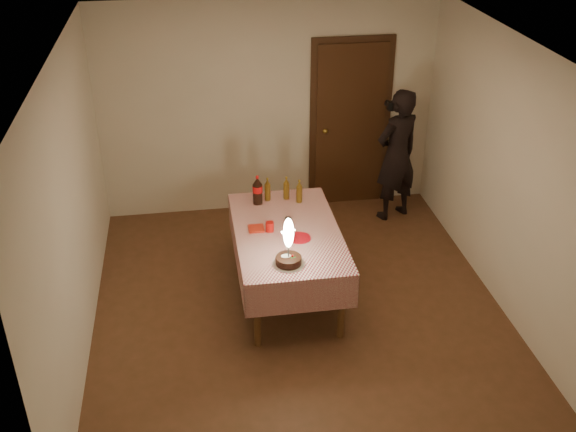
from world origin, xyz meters
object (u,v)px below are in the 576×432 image
object	(u,v)px
dining_table	(287,239)
amber_bottle_right	(299,192)
birthday_cake	(289,251)
amber_bottle_left	(268,190)
clear_cup	(288,222)
photographer	(397,155)
red_cup	(270,227)
red_plate	(299,238)
cola_bottle	(258,190)
amber_bottle_mid	(286,189)

from	to	relation	value
dining_table	amber_bottle_right	distance (m)	0.65
dining_table	birthday_cake	xyz separation A→B (m)	(-0.08, -0.59, 0.24)
amber_bottle_left	clear_cup	bearing A→B (deg)	-77.65
dining_table	photographer	distance (m)	2.12
clear_cup	amber_bottle_right	world-z (taller)	amber_bottle_right
amber_bottle_left	amber_bottle_right	xyz separation A→B (m)	(0.32, -0.10, 0.00)
dining_table	clear_cup	size ratio (longest dim) A/B	19.11
birthday_cake	red_cup	xyz separation A→B (m)	(-0.09, 0.60, -0.09)
red_plate	cola_bottle	xyz separation A→B (m)	(-0.31, 0.76, 0.15)
dining_table	birthday_cake	distance (m)	0.64
photographer	red_plate	bearing A→B (deg)	-132.03
dining_table	amber_bottle_mid	size ratio (longest dim) A/B	6.75
red_cup	cola_bottle	size ratio (longest dim) A/B	0.31
cola_bottle	birthday_cake	bearing A→B (deg)	-83.30
amber_bottle_mid	birthday_cake	bearing A→B (deg)	-97.87
amber_bottle_left	birthday_cake	bearing A→B (deg)	-88.75
amber_bottle_mid	photographer	distance (m)	1.65
birthday_cake	red_plate	world-z (taller)	birthday_cake
birthday_cake	photographer	distance (m)	2.60
dining_table	photographer	bearing A→B (deg)	43.17
cola_bottle	photographer	size ratio (longest dim) A/B	0.19
red_cup	clear_cup	bearing A→B (deg)	19.59
dining_table	amber_bottle_left	distance (m)	0.71
dining_table	birthday_cake	world-z (taller)	birthday_cake
amber_bottle_left	photographer	bearing A→B (deg)	25.38
clear_cup	amber_bottle_mid	size ratio (longest dim) A/B	0.35
red_plate	amber_bottle_left	size ratio (longest dim) A/B	0.86
birthday_cake	photographer	bearing A→B (deg)	51.42
photographer	clear_cup	bearing A→B (deg)	-138.18
birthday_cake	cola_bottle	distance (m)	1.20
red_cup	cola_bottle	world-z (taller)	cola_bottle
red_plate	clear_cup	distance (m)	0.26
clear_cup	amber_bottle_right	distance (m)	0.52
red_cup	birthday_cake	bearing A→B (deg)	-81.50
amber_bottle_left	photographer	xyz separation A→B (m)	(1.65, 0.78, -0.06)
birthday_cake	cola_bottle	bearing A→B (deg)	96.70
red_plate	amber_bottle_right	xyz separation A→B (m)	(0.12, 0.73, 0.11)
red_plate	amber_bottle_mid	bearing A→B (deg)	89.99
clear_cup	photographer	size ratio (longest dim) A/B	0.06
amber_bottle_mid	clear_cup	bearing A→B (deg)	-97.22
cola_bottle	amber_bottle_left	bearing A→B (deg)	28.96
dining_table	cola_bottle	world-z (taller)	cola_bottle
dining_table	amber_bottle_mid	bearing A→B (deg)	81.95
amber_bottle_right	dining_table	bearing A→B (deg)	-110.79
dining_table	clear_cup	distance (m)	0.17
clear_cup	amber_bottle_left	xyz separation A→B (m)	(-0.13, 0.58, 0.07)
photographer	cola_bottle	bearing A→B (deg)	-154.39
red_cup	clear_cup	size ratio (longest dim) A/B	1.11
dining_table	birthday_cake	size ratio (longest dim) A/B	3.65
amber_bottle_mid	red_cup	bearing A→B (deg)	-112.16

